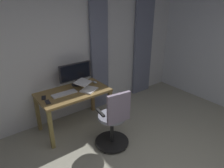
{
  "coord_description": "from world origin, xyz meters",
  "views": [
    {
      "loc": [
        1.67,
        0.76,
        2.3
      ],
      "look_at": [
        -0.14,
        -1.64,
        0.98
      ],
      "focal_mm": 32.96,
      "sensor_mm": 36.0,
      "label": 1
    }
  ],
  "objects": [
    {
      "name": "curtain_left_panel",
      "position": [
        -1.81,
        -2.63,
        1.23
      ],
      "size": [
        0.53,
        0.06,
        2.46
      ],
      "primitive_type": "cube",
      "color": "slate",
      "rests_on": "ground"
    },
    {
      "name": "cell_phone_by_monitor",
      "position": [
        0.76,
        -2.13,
        0.73
      ],
      "size": [
        0.08,
        0.15,
        0.01
      ],
      "primitive_type": "cube",
      "rotation": [
        0.0,
        0.0,
        -0.11
      ],
      "color": "#232328",
      "rests_on": "desk"
    },
    {
      "name": "back_room_partition",
      "position": [
        0.0,
        -2.74,
        1.41
      ],
      "size": [
        5.5,
        0.1,
        2.81
      ],
      "primitive_type": "cube",
      "color": "silver",
      "rests_on": "ground"
    },
    {
      "name": "office_chair",
      "position": [
        0.02,
        -1.38,
        0.47
      ],
      "size": [
        0.56,
        0.56,
        1.01
      ],
      "rotation": [
        0.0,
        0.0,
        3.02
      ],
      "color": "black",
      "rests_on": "ground"
    },
    {
      "name": "curtain_right_panel",
      "position": [
        -0.57,
        -2.63,
        1.23
      ],
      "size": [
        0.39,
        0.06,
        2.46
      ],
      "primitive_type": "cube",
      "color": "slate",
      "rests_on": "ground"
    },
    {
      "name": "computer_keyboard",
      "position": [
        0.43,
        -2.23,
        0.74
      ],
      "size": [
        0.43,
        0.14,
        0.02
      ],
      "primitive_type": "cube",
      "color": "silver",
      "rests_on": "desk"
    },
    {
      "name": "computer_mouse",
      "position": [
        -0.25,
        -2.32,
        0.75
      ],
      "size": [
        0.06,
        0.1,
        0.04
      ],
      "primitive_type": "ellipsoid",
      "color": "#B7BCC1",
      "rests_on": "desk"
    },
    {
      "name": "laptop",
      "position": [
        0.03,
        -2.16,
        0.78
      ],
      "size": [
        0.41,
        0.44,
        0.16
      ],
      "rotation": [
        0.0,
        0.0,
        0.49
      ],
      "color": "white",
      "rests_on": "desk"
    },
    {
      "name": "computer_monitor",
      "position": [
        0.07,
        -2.47,
        0.97
      ],
      "size": [
        0.62,
        0.18,
        0.42
      ],
      "color": "#232328",
      "rests_on": "desk"
    },
    {
      "name": "desk",
      "position": [
        0.26,
        -2.24,
        0.63
      ],
      "size": [
        1.23,
        0.69,
        0.73
      ],
      "color": "olive",
      "rests_on": "ground"
    },
    {
      "name": "cell_phone_face_up",
      "position": [
        0.76,
        -2.31,
        0.73
      ],
      "size": [
        0.11,
        0.16,
        0.01
      ],
      "primitive_type": "cube",
      "rotation": [
        0.0,
        0.0,
        -0.34
      ],
      "color": "black",
      "rests_on": "desk"
    }
  ]
}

